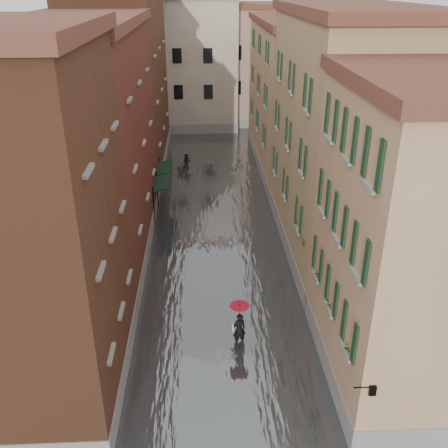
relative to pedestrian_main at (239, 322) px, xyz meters
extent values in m
plane|color=#525254|center=(-0.66, 0.01, -1.22)|extent=(120.00, 120.00, 0.00)
cube|color=#4D5255|center=(-0.66, 13.01, -1.12)|extent=(10.00, 60.00, 0.20)
cube|color=brown|center=(-7.66, -1.99, 5.28)|extent=(6.00, 8.00, 13.00)
cube|color=maroon|center=(-7.66, 9.01, 5.03)|extent=(6.00, 14.00, 12.50)
cube|color=brown|center=(-7.66, 24.01, 5.78)|extent=(6.00, 16.00, 14.00)
cube|color=#AB8058|center=(6.34, -1.99, 4.53)|extent=(6.00, 8.00, 11.50)
cube|color=tan|center=(6.34, 9.01, 5.28)|extent=(6.00, 14.00, 13.00)
cube|color=#AB8058|center=(6.34, 24.01, 4.53)|extent=(6.00, 16.00, 11.50)
cube|color=beige|center=(-3.66, 38.01, 5.28)|extent=(12.00, 9.00, 13.00)
cube|color=tan|center=(5.34, 40.01, 4.78)|extent=(10.00, 9.00, 12.00)
cube|color=black|center=(-4.11, 13.43, 1.33)|extent=(1.09, 2.88, 0.31)
cylinder|color=black|center=(-4.61, 11.99, 0.18)|extent=(0.06, 0.06, 2.80)
cylinder|color=black|center=(-4.61, 14.87, 0.18)|extent=(0.06, 0.06, 2.80)
cube|color=black|center=(-4.11, 16.42, 1.33)|extent=(1.09, 2.84, 0.31)
cylinder|color=black|center=(-4.61, 15.00, 0.18)|extent=(0.06, 0.06, 2.80)
cylinder|color=black|center=(-4.61, 17.84, 0.18)|extent=(0.06, 0.06, 2.80)
cylinder|color=black|center=(3.39, -5.99, 1.88)|extent=(0.60, 0.05, 0.05)
cube|color=black|center=(3.69, -5.99, 1.78)|extent=(0.22, 0.22, 0.35)
cube|color=beige|center=(3.69, -5.99, 1.78)|extent=(0.14, 0.14, 0.24)
cube|color=#994032|center=(3.46, -4.40, 1.93)|extent=(0.22, 0.85, 0.18)
imported|color=#265926|center=(3.46, -4.40, 2.35)|extent=(0.59, 0.51, 0.66)
cube|color=#994032|center=(3.46, -1.86, 1.93)|extent=(0.22, 0.85, 0.18)
imported|color=#265926|center=(3.46, -1.86, 2.35)|extent=(0.59, 0.51, 0.66)
cube|color=#994032|center=(3.46, 0.40, 1.93)|extent=(0.22, 0.85, 0.18)
imported|color=#265926|center=(3.46, 0.40, 2.35)|extent=(0.59, 0.51, 0.66)
cube|color=#994032|center=(3.46, 3.28, 1.93)|extent=(0.22, 0.85, 0.18)
imported|color=#265926|center=(3.46, 3.28, 2.35)|extent=(0.59, 0.51, 0.66)
cube|color=#994032|center=(3.46, 5.37, 1.93)|extent=(0.22, 0.85, 0.18)
imported|color=#265926|center=(3.46, 5.37, 2.35)|extent=(0.59, 0.51, 0.66)
imported|color=black|center=(0.00, 0.00, -0.41)|extent=(0.68, 0.54, 1.62)
cube|color=beige|center=(-0.28, 0.05, -0.27)|extent=(0.08, 0.30, 0.38)
cylinder|color=black|center=(0.00, 0.00, 0.13)|extent=(0.02, 0.02, 1.00)
cone|color=#AA0B21|center=(0.00, 0.00, 0.70)|extent=(0.89, 0.89, 0.28)
imported|color=black|center=(-2.72, 22.72, -0.49)|extent=(0.72, 0.56, 1.47)
camera|label=1|loc=(-1.48, -17.49, 13.22)|focal=40.00mm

